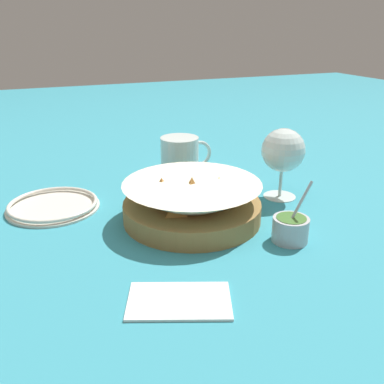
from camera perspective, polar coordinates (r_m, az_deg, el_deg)
ground_plane at (r=0.84m, az=0.72°, el=-3.74°), size 4.00×4.00×0.00m
food_basket at (r=0.83m, az=-0.03°, el=-1.50°), size 0.27×0.27×0.09m
sauce_cup at (r=0.77m, az=13.00°, el=-4.70°), size 0.07×0.06×0.11m
wine_glass at (r=0.94m, az=12.05°, el=5.21°), size 0.09×0.09×0.15m
beer_mug at (r=1.07m, az=-1.57°, el=4.53°), size 0.13×0.09×0.10m
side_plate at (r=0.93m, az=-18.02°, el=-1.69°), size 0.19×0.19×0.01m
napkin at (r=0.61m, az=-1.71°, el=-14.14°), size 0.16×0.13×0.01m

